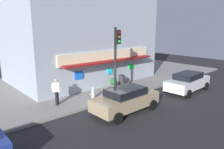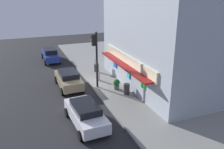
{
  "view_description": "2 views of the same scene",
  "coord_description": "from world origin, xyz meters",
  "views": [
    {
      "loc": [
        -9.2,
        -10.64,
        5.15
      ],
      "look_at": [
        1.3,
        1.25,
        1.59
      ],
      "focal_mm": 34.48,
      "sensor_mm": 36.0,
      "label": 1
    },
    {
      "loc": [
        20.18,
        -5.67,
        8.62
      ],
      "look_at": [
        1.59,
        1.62,
        1.42
      ],
      "focal_mm": 38.91,
      "sensor_mm": 36.0,
      "label": 2
    }
  ],
  "objects": [
    {
      "name": "traffic_light",
      "position": [
        0.92,
        0.36,
        3.34
      ],
      "size": [
        0.32,
        0.58,
        4.96
      ],
      "color": "black",
      "rests_on": "sidewalk"
    },
    {
      "name": "fire_hydrant",
      "position": [
        -0.61,
        1.1,
        0.55
      ],
      "size": [
        0.51,
        0.27,
        0.82
      ],
      "color": "#B2B2B7",
      "rests_on": "sidewalk"
    },
    {
      "name": "trash_can",
      "position": [
        3.3,
        2.26,
        0.62
      ],
      "size": [
        0.51,
        0.51,
        0.92
      ],
      "primitive_type": "cylinder",
      "color": "#2D2D2D",
      "rests_on": "sidewalk"
    },
    {
      "name": "corner_building",
      "position": [
        2.33,
        7.06,
        4.21
      ],
      "size": [
        12.45,
        9.29,
        8.1
      ],
      "color": "#9EA8B2",
      "rests_on": "sidewalk"
    },
    {
      "name": "parked_car_white",
      "position": [
        6.44,
        -2.14,
        0.8
      ],
      "size": [
        4.56,
        2.17,
        1.52
      ],
      "color": "silver",
      "rests_on": "ground_plane"
    },
    {
      "name": "ground_plane",
      "position": [
        0.0,
        0.0,
        0.0
      ],
      "size": [
        51.79,
        51.79,
        0.0
      ],
      "primitive_type": "plane",
      "color": "#232326"
    },
    {
      "name": "parked_car_blue",
      "position": [
        -9.51,
        -2.18,
        0.81
      ],
      "size": [
        4.54,
        1.94,
        1.57
      ],
      "color": "navy",
      "rests_on": "ground_plane"
    },
    {
      "name": "sidewalk",
      "position": [
        0.0,
        6.14,
        0.08
      ],
      "size": [
        34.53,
        12.28,
        0.16
      ],
      "primitive_type": "cube",
      "color": "gray",
      "rests_on": "ground_plane"
    },
    {
      "name": "potted_plant_by_doorway",
      "position": [
        2.02,
        1.88,
        0.67
      ],
      "size": [
        0.59,
        0.59,
        0.93
      ],
      "color": "#59595B",
      "rests_on": "sidewalk"
    },
    {
      "name": "parked_car_tan",
      "position": [
        -0.33,
        -1.85,
        0.8
      ],
      "size": [
        4.38,
        2.06,
        1.53
      ],
      "color": "#9E8966",
      "rests_on": "ground_plane"
    },
    {
      "name": "pedestrian",
      "position": [
        -3.09,
        1.69,
        1.13
      ],
      "size": [
        0.53,
        0.48,
        1.75
      ],
      "color": "black",
      "rests_on": "sidewalk"
    }
  ]
}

